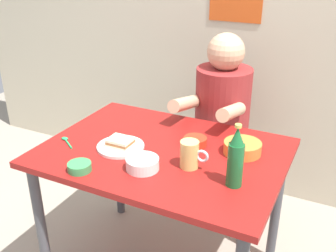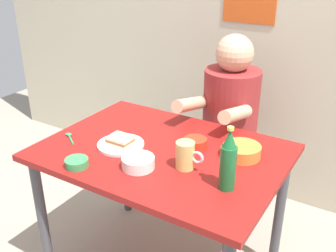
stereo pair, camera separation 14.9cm
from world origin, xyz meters
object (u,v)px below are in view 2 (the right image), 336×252
object	(u,v)px
dining_table	(162,167)
sauce_bowl_chili	(195,142)
sandwich	(120,140)
beer_bottle	(228,161)
stool	(226,167)
beer_mug	(186,155)
plate_orange	(121,145)
person_seated	(230,105)

from	to	relation	value
dining_table	sauce_bowl_chili	world-z (taller)	sauce_bowl_chili
sandwich	beer_bottle	distance (m)	0.58
stool	beer_mug	bearing A→B (deg)	-81.86
dining_table	plate_orange	distance (m)	0.22
sandwich	person_seated	bearing A→B (deg)	69.89
beer_bottle	sauce_bowl_chili	bearing A→B (deg)	137.65
beer_bottle	sandwich	bearing A→B (deg)	173.66
sauce_bowl_chili	beer_bottle	bearing A→B (deg)	-42.35
dining_table	beer_mug	distance (m)	0.25
stool	beer_bottle	world-z (taller)	beer_bottle
dining_table	beer_bottle	size ratio (longest dim) A/B	4.20
dining_table	stool	distance (m)	0.70
plate_orange	beer_mug	world-z (taller)	beer_mug
sandwich	sauce_bowl_chili	distance (m)	0.35
beer_bottle	sauce_bowl_chili	world-z (taller)	beer_bottle
sandwich	sauce_bowl_chili	size ratio (longest dim) A/B	1.00
sandwich	beer_mug	size ratio (longest dim) A/B	0.87
person_seated	beer_bottle	world-z (taller)	person_seated
dining_table	sauce_bowl_chili	size ratio (longest dim) A/B	10.00
sandwich	beer_mug	world-z (taller)	beer_mug
sandwich	plate_orange	bearing A→B (deg)	180.00
stool	plate_orange	size ratio (longest dim) A/B	2.05
sandwich	beer_bottle	bearing A→B (deg)	-6.34
dining_table	person_seated	distance (m)	0.63
stool	beer_bottle	size ratio (longest dim) A/B	1.72
stool	sauce_bowl_chili	xyz separation A→B (m)	(0.05, -0.52, 0.41)
person_seated	plate_orange	xyz separation A→B (m)	(-0.25, -0.69, -0.02)
person_seated	sauce_bowl_chili	xyz separation A→B (m)	(0.05, -0.51, -0.00)
plate_orange	sauce_bowl_chili	xyz separation A→B (m)	(0.30, 0.18, 0.02)
beer_mug	beer_bottle	size ratio (longest dim) A/B	0.48
sandwich	beer_bottle	world-z (taller)	beer_bottle
plate_orange	sandwich	size ratio (longest dim) A/B	2.00
person_seated	beer_bottle	size ratio (longest dim) A/B	2.75
plate_orange	beer_mug	size ratio (longest dim) A/B	1.75
sauce_bowl_chili	beer_mug	bearing A→B (deg)	-73.57
person_seated	beer_bottle	bearing A→B (deg)	-67.51
beer_mug	stool	bearing A→B (deg)	98.14
dining_table	person_seated	bearing A→B (deg)	83.66
dining_table	sandwich	bearing A→B (deg)	-158.25
beer_bottle	sauce_bowl_chili	distance (m)	0.37
dining_table	person_seated	world-z (taller)	person_seated
stool	beer_mug	distance (m)	0.85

